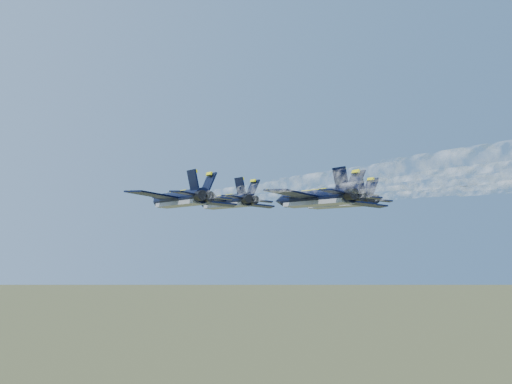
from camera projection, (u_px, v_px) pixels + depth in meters
jet_lead at (226, 201)px, 98.44m from camera, size 13.25×17.67×3.84m
jet_left at (179, 199)px, 82.90m from camera, size 13.25×17.67×3.84m
jet_right at (336, 201)px, 94.14m from camera, size 13.25×17.67×3.84m
jet_slot at (315, 198)px, 78.78m from camera, size 13.25×17.67×3.84m
smoke_trail_lead at (495, 189)px, 54.68m from camera, size 15.37×62.95×2.40m
smoke_trail_left at (504, 179)px, 39.14m from camera, size 15.37×62.95×2.40m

